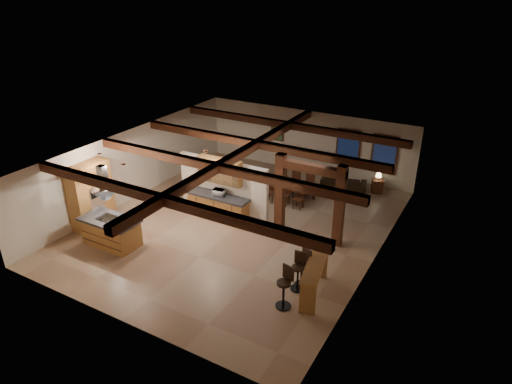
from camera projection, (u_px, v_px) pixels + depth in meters
ground at (239, 225)px, 16.88m from camera, size 12.00×12.00×0.00m
room_walls at (239, 181)px, 16.12m from camera, size 12.00×12.00×12.00m
ceiling_beams at (238, 155)px, 15.70m from camera, size 10.00×12.00×0.28m
timber_posts at (309, 191)px, 15.41m from camera, size 2.50×0.30×2.90m
partition_wall at (223, 187)px, 17.25m from camera, size 3.80×0.18×2.20m
pantry_cabinet at (91, 195)px, 16.40m from camera, size 0.67×1.60×2.40m
back_counter at (218, 206)px, 17.21m from camera, size 2.50×0.66×0.94m
upper_display_cabinet at (220, 171)px, 16.78m from camera, size 1.80×0.36×0.95m
range_hood at (106, 197)px, 14.92m from camera, size 1.10×1.10×1.40m
back_windows at (366, 151)px, 19.66m from camera, size 2.70×0.07×1.70m
framed_art at (277, 132)px, 21.49m from camera, size 0.65×0.05×0.85m
recessed_cans at (144, 156)px, 15.26m from camera, size 3.16×2.46×0.03m
kitchen_island at (111, 231)px, 15.46m from camera, size 2.03×1.09×1.00m
dining_table at (291, 192)px, 18.74m from camera, size 1.97×1.30×0.64m
sofa at (343, 182)px, 19.70m from camera, size 2.00×1.07×0.56m
microwave at (219, 192)px, 16.93m from camera, size 0.49×0.37×0.25m
bar_counter at (315, 274)px, 12.91m from camera, size 0.87×2.01×1.03m
side_table at (377, 186)px, 19.35m from camera, size 0.59×0.59×0.56m
table_lamp at (379, 175)px, 19.14m from camera, size 0.25×0.25×0.30m
bar_stool_a at (285, 287)px, 12.46m from camera, size 0.45×0.47×1.26m
bar_stool_b at (298, 271)px, 13.19m from camera, size 0.42×0.42×1.20m
bar_stool_c at (303, 268)px, 13.35m from camera, size 0.45×0.46×1.20m
dining_chairs at (291, 187)px, 18.65m from camera, size 1.65×1.65×1.07m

